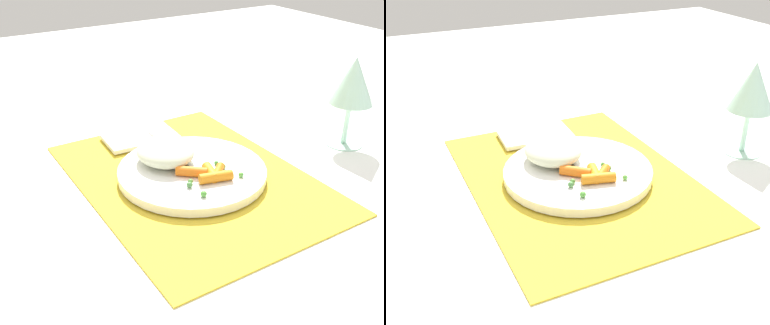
# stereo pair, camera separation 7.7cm
# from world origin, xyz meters

# --- Properties ---
(ground_plane) EXTENTS (2.40, 2.40, 0.00)m
(ground_plane) POSITION_xyz_m (0.00, 0.00, 0.00)
(ground_plane) COLOR white
(placemat) EXTENTS (0.47, 0.34, 0.01)m
(placemat) POSITION_xyz_m (0.00, 0.00, 0.00)
(placemat) COLOR gold
(placemat) RESTS_ON ground_plane
(plate) EXTENTS (0.25, 0.25, 0.01)m
(plate) POSITION_xyz_m (0.00, 0.00, 0.01)
(plate) COLOR white
(plate) RESTS_ON placemat
(rice_mound) EXTENTS (0.11, 0.09, 0.04)m
(rice_mound) POSITION_xyz_m (-0.04, -0.03, 0.04)
(rice_mound) COLOR beige
(rice_mound) RESTS_ON plate
(carrot_portion) EXTENTS (0.07, 0.08, 0.02)m
(carrot_portion) POSITION_xyz_m (0.04, 0.00, 0.03)
(carrot_portion) COLOR orange
(carrot_portion) RESTS_ON plate
(pea_scatter) EXTENTS (0.09, 0.10, 0.01)m
(pea_scatter) POSITION_xyz_m (0.04, -0.00, 0.03)
(pea_scatter) COLOR #569039
(pea_scatter) RESTS_ON plate
(fork) EXTENTS (0.20, 0.02, 0.01)m
(fork) POSITION_xyz_m (-0.03, 0.00, 0.02)
(fork) COLOR silver
(fork) RESTS_ON plate
(wine_glass) EXTENTS (0.08, 0.08, 0.17)m
(wine_glass) POSITION_xyz_m (0.04, 0.32, 0.12)
(wine_glass) COLOR #B2E0CC
(wine_glass) RESTS_ON ground_plane
(napkin) EXTENTS (0.09, 0.14, 0.01)m
(napkin) POSITION_xyz_m (-0.17, -0.01, 0.01)
(napkin) COLOR white
(napkin) RESTS_ON placemat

